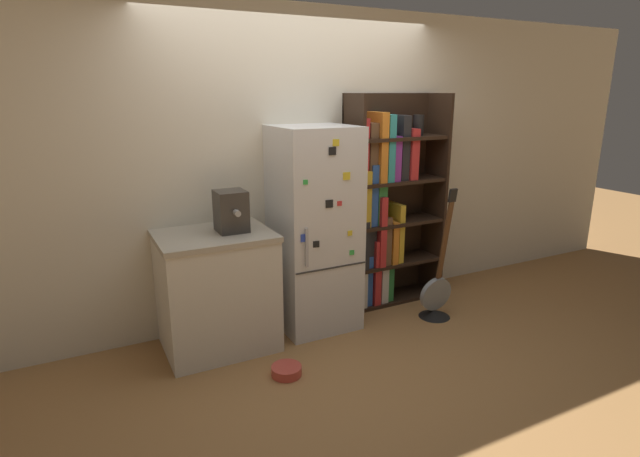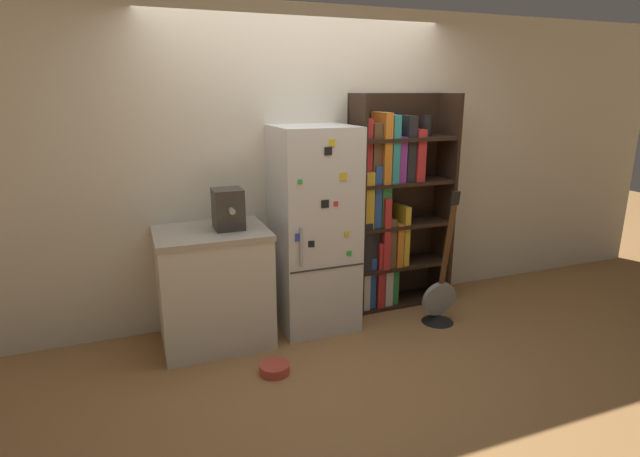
{
  "view_description": "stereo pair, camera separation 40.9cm",
  "coord_description": "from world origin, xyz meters",
  "px_view_note": "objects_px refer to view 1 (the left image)",
  "views": [
    {
      "loc": [
        -1.75,
        -3.37,
        1.92
      ],
      "look_at": [
        0.05,
        0.15,
        0.83
      ],
      "focal_mm": 28.0,
      "sensor_mm": 36.0,
      "label": 1
    },
    {
      "loc": [
        -1.37,
        -3.54,
        1.92
      ],
      "look_at": [
        0.05,
        0.15,
        0.83
      ],
      "focal_mm": 28.0,
      "sensor_mm": 36.0,
      "label": 2
    }
  ],
  "objects_px": {
    "bookshelf": "(382,207)",
    "espresso_machine": "(231,211)",
    "refrigerator": "(314,229)",
    "pet_bowl": "(286,370)",
    "guitar": "(436,299)"
  },
  "relations": [
    {
      "from": "bookshelf",
      "to": "pet_bowl",
      "type": "relative_size",
      "value": 8.87
    },
    {
      "from": "refrigerator",
      "to": "pet_bowl",
      "type": "height_order",
      "value": "refrigerator"
    },
    {
      "from": "pet_bowl",
      "to": "refrigerator",
      "type": "bearing_deg",
      "value": 50.13
    },
    {
      "from": "bookshelf",
      "to": "pet_bowl",
      "type": "height_order",
      "value": "bookshelf"
    },
    {
      "from": "bookshelf",
      "to": "espresso_machine",
      "type": "distance_m",
      "value": 1.49
    },
    {
      "from": "espresso_machine",
      "to": "guitar",
      "type": "bearing_deg",
      "value": -11.79
    },
    {
      "from": "guitar",
      "to": "bookshelf",
      "type": "bearing_deg",
      "value": 113.13
    },
    {
      "from": "refrigerator",
      "to": "bookshelf",
      "type": "relative_size",
      "value": 0.87
    },
    {
      "from": "pet_bowl",
      "to": "bookshelf",
      "type": "bearing_deg",
      "value": 31.45
    },
    {
      "from": "guitar",
      "to": "espresso_machine",
      "type": "bearing_deg",
      "value": 168.21
    },
    {
      "from": "espresso_machine",
      "to": "pet_bowl",
      "type": "bearing_deg",
      "value": -75.8
    },
    {
      "from": "refrigerator",
      "to": "espresso_machine",
      "type": "relative_size",
      "value": 5.44
    },
    {
      "from": "bookshelf",
      "to": "pet_bowl",
      "type": "distance_m",
      "value": 1.76
    },
    {
      "from": "refrigerator",
      "to": "pet_bowl",
      "type": "xyz_separation_m",
      "value": [
        -0.54,
        -0.65,
        -0.8
      ]
    },
    {
      "from": "refrigerator",
      "to": "espresso_machine",
      "type": "height_order",
      "value": "refrigerator"
    }
  ]
}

